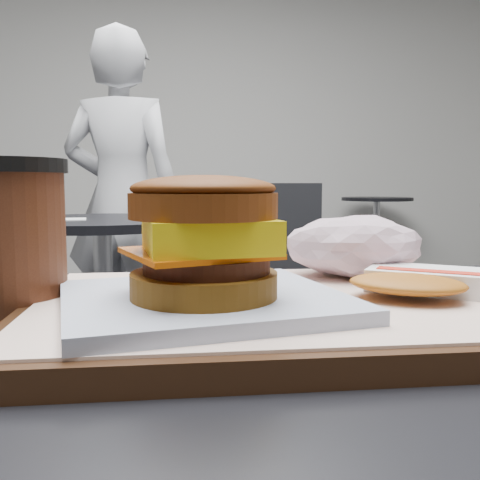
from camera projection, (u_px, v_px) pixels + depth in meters
name	position (u px, v px, depth m)	size (l,w,h in m)	color
serving_tray	(277.00, 310.00, 0.41)	(0.38, 0.28, 0.02)	black
breakfast_sandwich	(204.00, 253.00, 0.36)	(0.22, 0.21, 0.09)	silver
hash_brown	(418.00, 281.00, 0.42)	(0.14, 0.13, 0.02)	white
crumpled_wrapper	(355.00, 246.00, 0.50)	(0.13, 0.10, 0.06)	silver
coffee_cup	(7.00, 234.00, 0.41)	(0.09, 0.09, 0.13)	#401D0F
neighbor_table	(103.00, 272.00, 1.98)	(0.70, 0.70, 0.75)	black
napkin	(68.00, 219.00, 1.88)	(0.12, 0.12, 0.00)	silver
neighbor_chair	(242.00, 275.00, 2.17)	(0.63, 0.48, 0.88)	#B0B1B6
patron	(122.00, 200.00, 2.58)	(0.58, 0.38, 1.60)	#BBBBBF
bg_table_far	(376.00, 217.00, 5.05)	(0.66, 0.66, 0.75)	black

